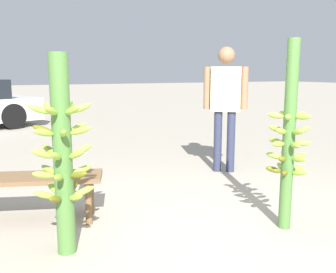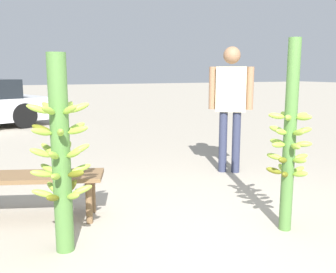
% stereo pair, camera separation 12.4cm
% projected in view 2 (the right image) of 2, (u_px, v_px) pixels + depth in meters
% --- Properties ---
extents(ground_plane, '(80.00, 80.00, 0.00)m').
position_uv_depth(ground_plane, '(207.00, 256.00, 2.80)').
color(ground_plane, '#A89E8C').
extents(banana_stalk_left, '(0.46, 0.46, 1.50)m').
position_uv_depth(banana_stalk_left, '(61.00, 154.00, 2.77)').
color(banana_stalk_left, '#4C7A38').
rests_on(banana_stalk_left, ground_plane).
extents(banana_stalk_center, '(0.38, 0.37, 1.64)m').
position_uv_depth(banana_stalk_center, '(290.00, 140.00, 3.15)').
color(banana_stalk_center, '#4C7A38').
rests_on(banana_stalk_center, ground_plane).
extents(vendor_person, '(0.53, 0.42, 1.70)m').
position_uv_depth(vendor_person, '(231.00, 98.00, 5.01)').
color(vendor_person, '#2D334C').
rests_on(vendor_person, ground_plane).
extents(market_bench, '(1.33, 0.79, 0.43)m').
position_uv_depth(market_bench, '(33.00, 182.00, 3.45)').
color(market_bench, brown).
rests_on(market_bench, ground_plane).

